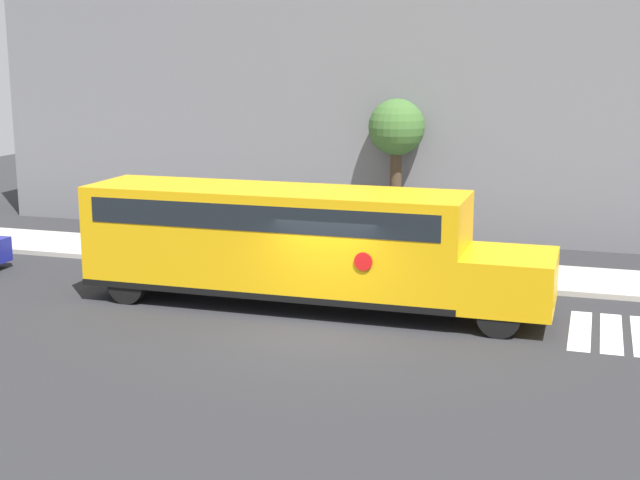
% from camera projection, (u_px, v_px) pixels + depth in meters
% --- Properties ---
extents(ground_plane, '(60.00, 60.00, 0.00)m').
position_uv_depth(ground_plane, '(316.00, 332.00, 20.81)').
color(ground_plane, '#28282B').
extents(sidewalk_strip, '(44.00, 3.00, 0.15)m').
position_uv_depth(sidewalk_strip, '(381.00, 267.00, 26.87)').
color(sidewalk_strip, '#B2ADA3').
rests_on(sidewalk_strip, ground).
extents(building_backdrop, '(32.00, 4.00, 11.08)m').
position_uv_depth(building_backdrop, '(426.00, 78.00, 31.82)').
color(building_backdrop, slate).
rests_on(building_backdrop, ground).
extents(school_bus, '(11.94, 2.57, 3.03)m').
position_uv_depth(school_bus, '(292.00, 240.00, 22.68)').
color(school_bus, '#EAA80F').
rests_on(school_bus, ground).
extents(tree_near_sidewalk, '(1.91, 1.91, 4.92)m').
position_uv_depth(tree_near_sidewalk, '(397.00, 132.00, 29.91)').
color(tree_near_sidewalk, '#423323').
rests_on(tree_near_sidewalk, ground).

